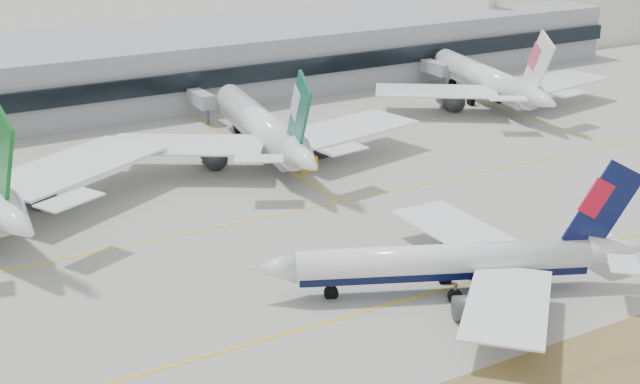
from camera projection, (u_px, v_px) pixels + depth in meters
ground at (375, 288)px, 118.10m from camera, size 3000.00×3000.00×0.00m
taxiing_airliner at (458, 262)px, 115.49m from camera, size 49.97×42.41×17.81m
widebody_cathay at (263, 129)px, 169.06m from camera, size 60.61×60.03×21.93m
widebody_china_air at (488, 81)px, 207.64m from camera, size 58.55×58.23×21.37m
terminal at (104, 72)px, 208.66m from camera, size 280.00×43.10×15.00m
hangar at (534, 33)px, 300.94m from camera, size 91.00×60.00×60.00m
gse_b at (11, 224)px, 136.58m from camera, size 3.55×2.00×2.60m
gse_c at (308, 165)px, 163.84m from camera, size 3.55×2.00×2.60m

